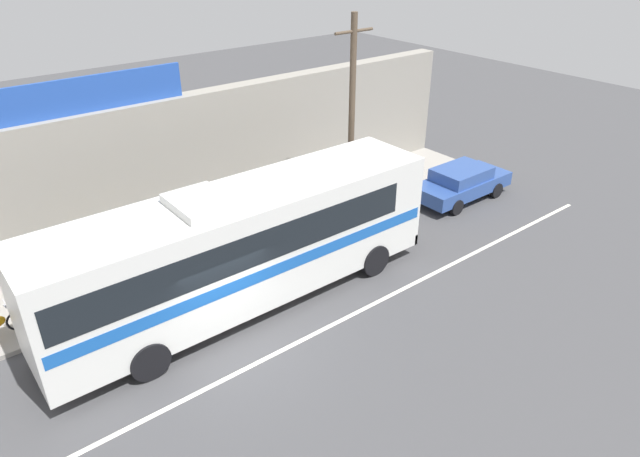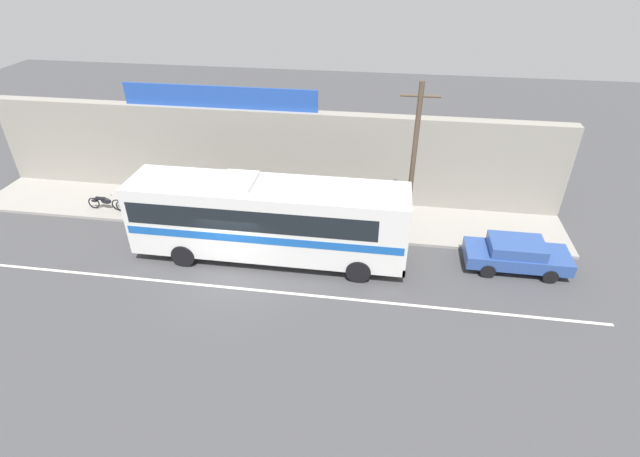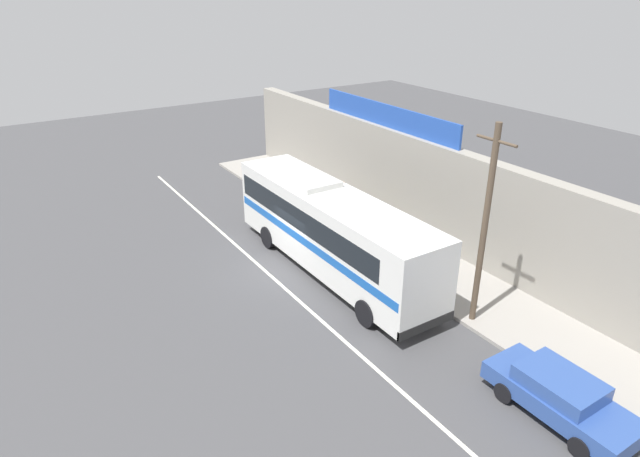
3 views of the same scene
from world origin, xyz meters
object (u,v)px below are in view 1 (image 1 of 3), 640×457
motorcycle_red (83,296)px  pedestrian_by_curb (109,246)px  pedestrian_near_shop (19,271)px  parked_car (461,182)px  intercity_bus (241,243)px  utility_pole (352,118)px

motorcycle_red → pedestrian_by_curb: size_ratio=1.11×
motorcycle_red → pedestrian_near_shop: bearing=125.2°
parked_car → intercity_bus: bearing=-176.2°
intercity_bus → parked_car: bearing=3.8°
intercity_bus → pedestrian_near_shop: 6.63m
parked_car → pedestrian_by_curb: pedestrian_by_curb is taller
pedestrian_near_shop → pedestrian_by_curb: (2.52, -0.41, 0.08)m
utility_pole → motorcycle_red: bearing=178.6°
utility_pole → pedestrian_near_shop: size_ratio=4.55×
intercity_bus → pedestrian_near_shop: size_ratio=7.37×
intercity_bus → pedestrian_by_curb: bearing=123.8°
parked_car → pedestrian_by_curb: (-13.23, 3.06, 0.41)m
parked_car → pedestrian_near_shop: 16.14m
motorcycle_red → pedestrian_near_shop: size_ratio=1.19×
utility_pole → motorcycle_red: size_ratio=3.82×
intercity_bus → motorcycle_red: (-3.86, 2.49, -1.50)m
intercity_bus → pedestrian_near_shop: intercity_bus is taller
utility_pole → motorcycle_red: 10.46m
pedestrian_near_shop → motorcycle_red: bearing=-54.8°
utility_pole → pedestrian_by_curb: size_ratio=4.23×
intercity_bus → utility_pole: (6.04, 2.24, 1.86)m
pedestrian_by_curb → pedestrian_near_shop: bearing=170.7°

